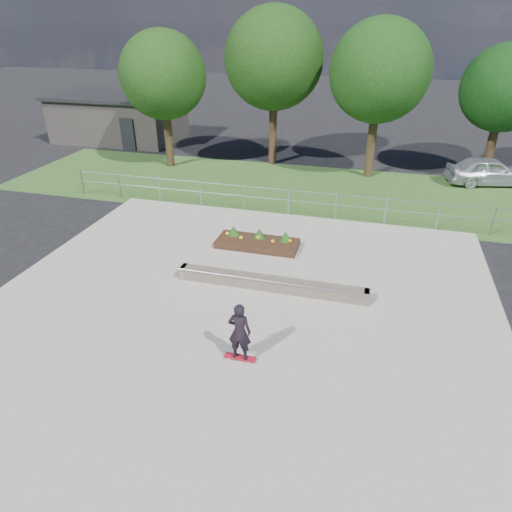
{
  "coord_description": "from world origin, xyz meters",
  "views": [
    {
      "loc": [
        3.45,
        -10.41,
        7.58
      ],
      "look_at": [
        0.2,
        1.5,
        1.1
      ],
      "focal_mm": 32.0,
      "sensor_mm": 36.0,
      "label": 1
    }
  ],
  "objects": [
    {
      "name": "ground",
      "position": [
        0.0,
        0.0,
        0.0
      ],
      "size": [
        120.0,
        120.0,
        0.0
      ],
      "primitive_type": "plane",
      "color": "black",
      "rests_on": "ground"
    },
    {
      "name": "grass_verge",
      "position": [
        0.0,
        11.0,
        0.01
      ],
      "size": [
        30.0,
        8.0,
        0.02
      ],
      "primitive_type": "cube",
      "color": "#2E5421",
      "rests_on": "ground"
    },
    {
      "name": "concrete_slab",
      "position": [
        0.0,
        0.0,
        0.03
      ],
      "size": [
        15.0,
        15.0,
        0.06
      ],
      "primitive_type": "cube",
      "color": "#A29C90",
      "rests_on": "ground"
    },
    {
      "name": "fence",
      "position": [
        0.0,
        7.5,
        0.77
      ],
      "size": [
        20.06,
        0.06,
        1.2
      ],
      "color": "gray",
      "rests_on": "ground"
    },
    {
      "name": "building",
      "position": [
        -14.0,
        18.0,
        1.51
      ],
      "size": [
        8.4,
        5.4,
        3.0
      ],
      "color": "#2F2C2A",
      "rests_on": "ground"
    },
    {
      "name": "tree_far_left",
      "position": [
        -8.0,
        13.0,
        4.85
      ],
      "size": [
        4.55,
        4.55,
        7.15
      ],
      "color": "black",
      "rests_on": "ground"
    },
    {
      "name": "tree_mid_left",
      "position": [
        -2.5,
        15.0,
        5.61
      ],
      "size": [
        5.25,
        5.25,
        8.25
      ],
      "color": "#311E13",
      "rests_on": "ground"
    },
    {
      "name": "tree_mid_right",
      "position": [
        3.0,
        14.0,
        5.23
      ],
      "size": [
        4.9,
        4.9,
        7.7
      ],
      "color": "#312313",
      "rests_on": "ground"
    },
    {
      "name": "tree_far_right",
      "position": [
        9.0,
        15.5,
        4.48
      ],
      "size": [
        4.2,
        4.2,
        6.6
      ],
      "color": "black",
      "rests_on": "ground"
    },
    {
      "name": "grind_ledge",
      "position": [
        0.71,
        1.38,
        0.26
      ],
      "size": [
        6.0,
        0.44,
        0.43
      ],
      "color": "brown",
      "rests_on": "concrete_slab"
    },
    {
      "name": "planter_bed",
      "position": [
        -0.47,
        4.21,
        0.24
      ],
      "size": [
        3.0,
        1.2,
        0.61
      ],
      "color": "black",
      "rests_on": "concrete_slab"
    },
    {
      "name": "skateboarder",
      "position": [
        0.75,
        -2.02,
        0.91
      ],
      "size": [
        0.8,
        0.38,
        1.64
      ],
      "color": "white",
      "rests_on": "concrete_slab"
    },
    {
      "name": "parked_car",
      "position": [
        8.92,
        14.22,
        0.7
      ],
      "size": [
        4.4,
        2.6,
        1.4
      ],
      "primitive_type": "imported",
      "rotation": [
        0.0,
        0.0,
        1.81
      ],
      "color": "#B9BDC3",
      "rests_on": "ground"
    }
  ]
}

